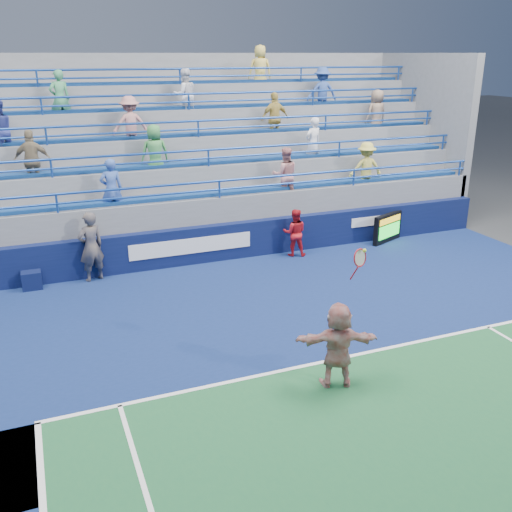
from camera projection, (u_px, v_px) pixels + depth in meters
name	position (u px, v px, depth m)	size (l,w,h in m)	color
ground	(327.00, 362.00, 11.40)	(120.00, 120.00, 0.00)	#333538
sponsor_wall	(223.00, 242.00, 16.90)	(18.00, 0.32, 1.10)	#0A133A
bleacher_stand	(188.00, 184.00, 19.87)	(18.00, 5.60, 6.13)	slate
serve_speed_board	(387.00, 228.00, 18.51)	(1.32, 0.68, 0.95)	black
judge_chair	(32.00, 278.00, 14.91)	(0.50, 0.50, 0.87)	#0C143A
tennis_player	(338.00, 345.00, 10.35)	(1.60, 0.94, 2.64)	silver
line_judge	(91.00, 247.00, 15.19)	(0.70, 0.46, 1.92)	#131B36
ball_girl	(295.00, 233.00, 17.18)	(0.71, 0.55, 1.46)	red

